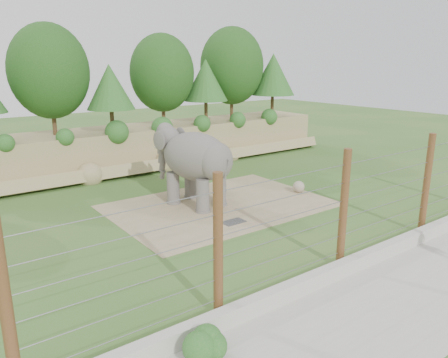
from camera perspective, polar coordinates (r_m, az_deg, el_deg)
ground at (r=18.25m, az=3.76°, el=-6.18°), size 90.00×90.00×0.00m
back_embankment at (r=28.24m, az=-12.18°, el=9.42°), size 30.00×5.52×8.77m
dirt_patch at (r=20.75m, az=-0.53°, el=-3.44°), size 10.00×7.00×0.02m
drain_grate at (r=18.60m, az=1.24°, el=-5.61°), size 1.00×0.60×0.03m
elephant at (r=20.40m, az=-3.68°, el=1.50°), size 2.90×4.82×3.64m
stone_ball at (r=22.97m, az=9.73°, el=-1.01°), size 0.60×0.60×0.60m
retaining_wall at (r=15.02m, az=16.39°, el=-10.66°), size 26.00×0.35×0.50m
walkway at (r=14.18m, az=22.90°, el=-14.02°), size 26.00×4.00×0.01m
barrier_fence at (r=14.64m, az=15.35°, el=-3.85°), size 20.26×0.26×4.00m
walkway_shrub at (r=10.60m, az=-2.35°, el=-20.90°), size 0.78×0.78×0.78m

